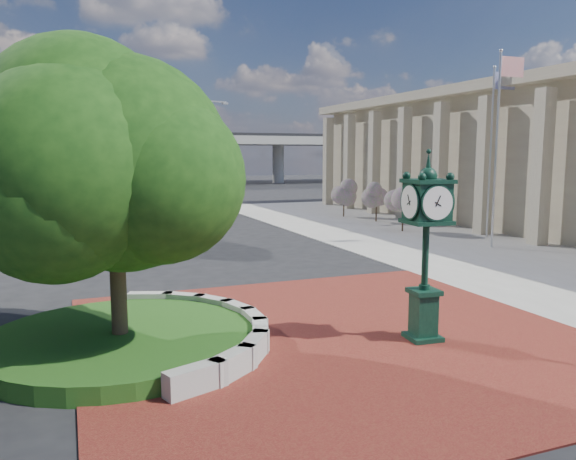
# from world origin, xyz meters

# --- Properties ---
(ground) EXTENTS (200.00, 200.00, 0.00)m
(ground) POSITION_xyz_m (0.00, 0.00, 0.00)
(ground) COLOR black
(ground) RESTS_ON ground
(plaza) EXTENTS (12.00, 12.00, 0.04)m
(plaza) POSITION_xyz_m (0.00, -1.00, 0.02)
(plaza) COLOR maroon
(plaza) RESTS_ON ground
(sidewalk) EXTENTS (20.00, 50.00, 0.04)m
(sidewalk) POSITION_xyz_m (16.00, 10.00, 0.02)
(sidewalk) COLOR #9E9B93
(sidewalk) RESTS_ON ground
(planter_wall) EXTENTS (2.96, 6.77, 0.54)m
(planter_wall) POSITION_xyz_m (-2.71, -0.00, 0.27)
(planter_wall) COLOR #9E9B93
(planter_wall) RESTS_ON ground
(grass_bed) EXTENTS (6.10, 6.10, 0.40)m
(grass_bed) POSITION_xyz_m (-5.00, 0.00, 0.20)
(grass_bed) COLOR #1E4313
(grass_bed) RESTS_ON ground
(overpass) EXTENTS (90.00, 12.00, 7.50)m
(overpass) POSITION_xyz_m (-0.22, 70.00, 6.54)
(overpass) COLOR #9E9B93
(overpass) RESTS_ON ground
(tree_planter) EXTENTS (5.20, 5.20, 6.33)m
(tree_planter) POSITION_xyz_m (-5.00, 0.00, 3.72)
(tree_planter) COLOR #38281C
(tree_planter) RESTS_ON ground
(tree_street) EXTENTS (4.40, 4.40, 5.45)m
(tree_street) POSITION_xyz_m (-4.00, 18.00, 3.24)
(tree_street) COLOR #38281C
(tree_street) RESTS_ON ground
(post_clock) EXTENTS (1.01, 1.01, 4.50)m
(post_clock) POSITION_xyz_m (1.83, -2.01, 2.47)
(post_clock) COLOR black
(post_clock) RESTS_ON ground
(parked_car) EXTENTS (3.01, 4.88, 1.55)m
(parked_car) POSITION_xyz_m (2.39, 38.00, 0.78)
(parked_car) COLOR #58140C
(parked_car) RESTS_ON ground
(flagpole_a) EXTENTS (1.45, 0.16, 9.25)m
(flagpole_a) POSITION_xyz_m (12.84, 8.17, 4.74)
(flagpole_a) COLOR silver
(flagpole_a) RESTS_ON ground
(flagpole_b) EXTENTS (1.41, 0.18, 9.03)m
(flagpole_b) POSITION_xyz_m (15.00, 11.02, 4.63)
(flagpole_b) COLOR silver
(flagpole_b) RESTS_ON ground
(street_lamp_near) EXTENTS (1.82, 0.75, 8.37)m
(street_lamp_near) POSITION_xyz_m (3.99, 28.12, 4.90)
(street_lamp_near) COLOR slate
(street_lamp_near) RESTS_ON ground
(street_lamp_far) EXTENTS (2.15, 0.69, 9.70)m
(street_lamp_far) POSITION_xyz_m (-3.81, 39.23, 5.69)
(street_lamp_far) COLOR slate
(street_lamp_far) RESTS_ON ground
(shrub_near) EXTENTS (1.20, 1.20, 2.20)m
(shrub_near) POSITION_xyz_m (12.00, 14.60, 1.59)
(shrub_near) COLOR #38281C
(shrub_near) RESTS_ON ground
(shrub_mid) EXTENTS (1.20, 1.20, 2.20)m
(shrub_mid) POSITION_xyz_m (12.99, 19.28, 1.59)
(shrub_mid) COLOR #38281C
(shrub_mid) RESTS_ON ground
(shrub_far) EXTENTS (1.20, 1.20, 2.20)m
(shrub_far) POSITION_xyz_m (12.32, 22.67, 1.59)
(shrub_far) COLOR #38281C
(shrub_far) RESTS_ON ground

